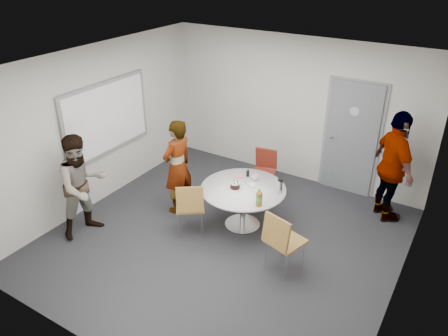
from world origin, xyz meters
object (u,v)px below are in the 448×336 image
Objects in this scene: chair_far at (264,168)px; person_left at (83,186)px; person_right at (393,167)px; chair_near_right at (281,238)px; door at (351,139)px; whiteboard at (107,118)px; person_main at (178,167)px; chair_near_left at (190,204)px; table at (244,194)px.

person_left is at bearing 44.81° from chair_far.
person_right is (3.90, 2.86, 0.11)m from person_left.
chair_far is 2.15m from person_right.
person_left is at bearing -150.97° from chair_near_right.
door is 1.12× the size of whiteboard.
person_main is (-0.98, -1.23, 0.29)m from chair_far.
chair_near_left is at bearing -47.20° from person_left.
table is at bearing 6.35° from whiteboard.
chair_near_left is at bearing 59.35° from person_main.
chair_near_left is at bearing 67.93° from chair_far.
person_left is at bearing 172.31° from chair_near_left.
person_right is at bearing -39.66° from person_left.
person_right is (2.08, 0.36, 0.41)m from chair_far.
chair_far is at bearing 150.31° from person_main.
table is 0.87m from chair_near_left.
door is 2.36× the size of chair_near_left.
person_left is (0.51, -1.13, -0.63)m from whiteboard.
person_left is (-0.83, -1.27, 0.01)m from person_main.
whiteboard is 2.01× the size of chair_near_right.
table is at bearing -41.08° from person_left.
door is 1.14× the size of person_right.
chair_near_right is at bearing -36.61° from table.
whiteboard is 3.64m from chair_near_right.
chair_far is (0.39, 1.72, -0.02)m from chair_near_left.
chair_near_right is at bearing -7.13° from whiteboard.
person_left is 0.89× the size of person_right.
chair_near_right is at bearing -39.79° from chair_near_left.
door reaches higher than chair_near_right.
table is 1.22m from person_main.
chair_near_left is 1.65m from person_left.
person_main is at bearing 103.87° from chair_near_left.
person_main is (-1.19, -0.14, 0.21)m from table.
chair_near_left is at bearing -133.64° from table.
table is at bearing 159.46° from chair_near_right.
person_left reaches higher than chair_near_right.
chair_near_right is at bearing -62.97° from person_left.
chair_near_right is at bearing 83.96° from person_main.
person_left reaches higher than person_main.
chair_near_right is 3.08m from person_left.
chair_near_right is 0.57× the size of person_left.
door is 1.28× the size of person_left.
person_left is at bearing 87.14° from person_right.
person_main is (-2.22, -2.14, -0.21)m from door.
person_right reaches higher than person_left.
person_right is at bearing 37.74° from table.
person_main is (-2.16, 0.58, 0.24)m from chair_near_right.
chair_near_left is 0.48× the size of person_right.
chair_far is (-1.17, 1.81, -0.05)m from chair_near_right.
whiteboard reaches higher than table.
door is 1.02m from person_right.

